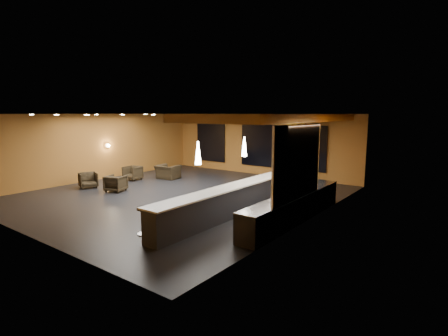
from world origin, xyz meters
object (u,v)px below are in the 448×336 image
Objects in this scene: bar_counter at (236,200)px; prep_counter at (294,208)px; armchair_a at (88,180)px; bar_stool_1 at (187,205)px; staff_b at (306,177)px; bar_stool_3 at (247,188)px; pendant_0 at (198,153)px; staff_a at (292,180)px; pendant_2 at (278,142)px; bar_stool_2 at (215,196)px; armchair_c at (133,173)px; armchair_d at (168,172)px; bar_stool_0 at (144,217)px; bar_stool_4 at (264,182)px; column at (294,153)px; staff_c at (306,180)px; pendant_1 at (244,147)px; armchair_b at (116,183)px.

bar_counter reaches higher than prep_counter.
bar_stool_1 is at bearing -75.80° from armchair_a.
bar_stool_3 is at bearing -129.76° from staff_b.
pendant_0 reaches higher than staff_a.
bar_stool_2 is at bearing -104.95° from pendant_2.
pendant_2 is at bearing 90.00° from bar_counter.
prep_counter is 7.34× the size of armchair_c.
pendant_0 is (0.00, -2.00, 1.85)m from bar_counter.
bar_stool_2 is (-0.83, -3.11, -1.80)m from pendant_2.
bar_stool_1 is (-1.83, -4.06, -0.42)m from staff_a.
armchair_c is at bearing 154.05° from pendant_0.
armchair_d is 8.89m from bar_stool_0.
pendant_2 reaches higher than bar_stool_0.
armchair_c is (-8.07, -1.07, -1.98)m from pendant_2.
bar_stool_2 is at bearing -88.81° from bar_stool_4.
armchair_d is at bearing 154.18° from bar_counter.
armchair_d is at bearing 150.33° from bar_stool_2.
bar_stool_2 is 1.04× the size of bar_stool_3.
column is at bearing 117.81° from staff_a.
bar_stool_3 is at bearing -9.00° from armchair_c.
bar_stool_2 is (-2.83, -0.61, 0.12)m from prep_counter.
staff_c reaches higher than armchair_d.
armchair_c is at bearing -164.32° from staff_b.
bar_stool_1 is (-0.86, -2.10, -1.83)m from pendant_1.
armchair_a is (-8.17, -5.23, -1.38)m from column.
staff_c reaches higher than prep_counter.
staff_b is (1.06, 3.58, 0.41)m from bar_counter.
column is 4.32× the size of bar_stool_1.
armchair_c is (-8.07, -2.67, -1.38)m from column.
bar_counter is 3.64m from bar_stool_4.
armchair_c is (-8.07, 1.93, -0.13)m from bar_counter.
bar_counter is 2.68m from staff_a.
bar_stool_0 reaches higher than bar_stool_1.
bar_counter is 8.19m from armchair_a.
bar_counter is at bearing -90.00° from pendant_2.
pendant_2 is 2.29m from bar_stool_3.
prep_counter is at bearing -64.75° from staff_c.
staff_c is 2.16× the size of bar_stool_2.
staff_b is 2.22× the size of armchair_b.
bar_stool_3 reaches higher than bar_stool_1.
column is at bearing 82.09° from bar_stool_1.
bar_stool_1 is 0.94× the size of bar_stool_2.
staff_c is at bearing 54.78° from bar_stool_2.
pendant_2 is 0.61× the size of armchair_d.
staff_c is at bearing 57.17° from staff_a.
bar_stool_4 is (0.03, 6.89, -0.05)m from bar_stool_0.
bar_stool_3 is (0.14, 3.41, 0.01)m from bar_stool_1.
bar_stool_0 is 1.00× the size of bar_stool_3.
bar_stool_3 reaches higher than bar_stool_4.
armchair_b is (-8.44, -0.82, -0.06)m from prep_counter.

